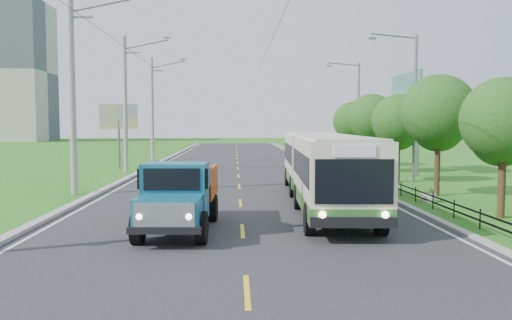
{
  "coord_description": "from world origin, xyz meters",
  "views": [
    {
      "loc": [
        -0.25,
        -16.25,
        3.5
      ],
      "look_at": [
        0.73,
        6.62,
        1.9
      ],
      "focal_mm": 35.0,
      "sensor_mm": 36.0,
      "label": 1
    }
  ],
  "objects": [
    {
      "name": "ground",
      "position": [
        0.0,
        0.0,
        0.0
      ],
      "size": [
        240.0,
        240.0,
        0.0
      ],
      "primitive_type": "plane",
      "color": "#246818",
      "rests_on": "ground"
    },
    {
      "name": "tree_third",
      "position": [
        9.86,
        8.14,
        3.99
      ],
      "size": [
        3.6,
        3.62,
        6.0
      ],
      "color": "#382314",
      "rests_on": "ground"
    },
    {
      "name": "planter_mid",
      "position": [
        8.6,
        14.0,
        0.29
      ],
      "size": [
        0.64,
        0.64,
        0.67
      ],
      "color": "silver",
      "rests_on": "ground"
    },
    {
      "name": "curb_right",
      "position": [
        7.15,
        20.0,
        0.05
      ],
      "size": [
        0.3,
        120.0,
        0.1
      ],
      "primitive_type": "cube",
      "color": "#9E9E99",
      "rests_on": "ground"
    },
    {
      "name": "tree_second",
      "position": [
        9.86,
        2.14,
        3.52
      ],
      "size": [
        3.18,
        3.26,
        5.3
      ],
      "color": "#382314",
      "rests_on": "ground"
    },
    {
      "name": "dump_truck",
      "position": [
        -2.07,
        0.2,
        1.31
      ],
      "size": [
        2.4,
        5.62,
        2.32
      ],
      "rotation": [
        0.0,
        0.0,
        -0.05
      ],
      "color": "#166184",
      "rests_on": "ground"
    },
    {
      "name": "billboard_right",
      "position": [
        12.3,
        20.0,
        5.34
      ],
      "size": [
        0.24,
        6.0,
        7.3
      ],
      "color": "slate",
      "rests_on": "ground"
    },
    {
      "name": "bus",
      "position": [
        3.6,
        5.63,
        1.81
      ],
      "size": [
        3.35,
        15.74,
        3.02
      ],
      "rotation": [
        0.0,
        0.0,
        -0.05
      ],
      "color": "#2E6227",
      "rests_on": "ground"
    },
    {
      "name": "tree_fourth",
      "position": [
        9.86,
        14.14,
        3.59
      ],
      "size": [
        3.24,
        3.31,
        5.4
      ],
      "color": "#382314",
      "rests_on": "ground"
    },
    {
      "name": "pole_far",
      "position": [
        -8.26,
        33.0,
        5.09
      ],
      "size": [
        3.51,
        0.32,
        10.0
      ],
      "color": "gray",
      "rests_on": "ground"
    },
    {
      "name": "planter_near",
      "position": [
        8.6,
        6.0,
        0.29
      ],
      "size": [
        0.64,
        0.64,
        0.67
      ],
      "color": "silver",
      "rests_on": "ground"
    },
    {
      "name": "edge_line_right",
      "position": [
        6.65,
        20.0,
        0.02
      ],
      "size": [
        0.12,
        120.0,
        0.0
      ],
      "primitive_type": "cube",
      "color": "silver",
      "rests_on": "road"
    },
    {
      "name": "planter_far",
      "position": [
        8.6,
        22.0,
        0.29
      ],
      "size": [
        0.64,
        0.64,
        0.67
      ],
      "color": "silver",
      "rests_on": "ground"
    },
    {
      "name": "pole_near",
      "position": [
        -8.26,
        9.0,
        5.09
      ],
      "size": [
        3.51,
        0.32,
        10.0
      ],
      "color": "gray",
      "rests_on": "ground"
    },
    {
      "name": "pole_mid",
      "position": [
        -8.26,
        21.0,
        5.09
      ],
      "size": [
        3.51,
        0.32,
        10.0
      ],
      "color": "gray",
      "rests_on": "ground"
    },
    {
      "name": "billboard_left",
      "position": [
        -9.5,
        24.0,
        3.87
      ],
      "size": [
        3.0,
        0.2,
        5.2
      ],
      "color": "slate",
      "rests_on": "ground"
    },
    {
      "name": "centre_dash",
      "position": [
        0.0,
        0.0,
        0.02
      ],
      "size": [
        0.12,
        2.2,
        0.0
      ],
      "primitive_type": "cube",
      "color": "yellow",
      "rests_on": "road"
    },
    {
      "name": "streetlight_mid",
      "position": [
        10.64,
        14.0,
        4.9
      ],
      "size": [
        3.02,
        0.2,
        9.07
      ],
      "color": "slate",
      "rests_on": "ground"
    },
    {
      "name": "streetlight_far",
      "position": [
        10.64,
        28.0,
        4.9
      ],
      "size": [
        3.02,
        0.2,
        9.07
      ],
      "color": "slate",
      "rests_on": "ground"
    },
    {
      "name": "railing_right",
      "position": [
        8.0,
        14.0,
        0.3
      ],
      "size": [
        0.04,
        40.0,
        0.6
      ],
      "primitive_type": "cube",
      "color": "black",
      "rests_on": "ground"
    },
    {
      "name": "tree_back",
      "position": [
        9.86,
        26.14,
        3.65
      ],
      "size": [
        3.3,
        3.36,
        5.5
      ],
      "color": "#382314",
      "rests_on": "ground"
    },
    {
      "name": "curb_left",
      "position": [
        -7.2,
        20.0,
        0.07
      ],
      "size": [
        0.4,
        120.0,
        0.15
      ],
      "primitive_type": "cube",
      "color": "#9E9E99",
      "rests_on": "ground"
    },
    {
      "name": "edge_line_left",
      "position": [
        -6.65,
        20.0,
        0.02
      ],
      "size": [
        0.12,
        120.0,
        0.0
      ],
      "primitive_type": "cube",
      "color": "silver",
      "rests_on": "road"
    },
    {
      "name": "road",
      "position": [
        0.0,
        20.0,
        0.01
      ],
      "size": [
        14.0,
        120.0,
        0.02
      ],
      "primitive_type": "cube",
      "color": "#28282B",
      "rests_on": "ground"
    },
    {
      "name": "tree_fifth",
      "position": [
        9.86,
        20.14,
        3.85
      ],
      "size": [
        3.48,
        3.52,
        5.8
      ],
      "color": "#382314",
      "rests_on": "ground"
    }
  ]
}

